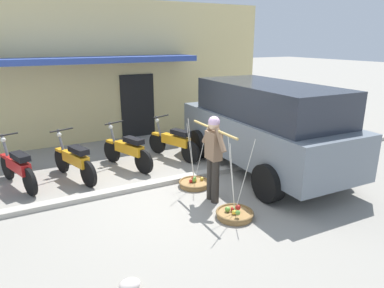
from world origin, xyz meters
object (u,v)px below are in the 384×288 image
(motorcycle_nearest_shop, at_px, (18,167))
(plastic_litter_bag, at_px, (130,285))
(motorcycle_second_in_row, at_px, (74,160))
(fruit_basket_right_side, at_px, (194,183))
(parked_truck, at_px, (264,125))
(fruit_basket_left_side, at_px, (235,213))
(motorcycle_third_in_row, at_px, (128,150))
(motorcycle_end_of_row, at_px, (174,142))
(fruit_vendor, at_px, (213,153))

(motorcycle_nearest_shop, relative_size, plastic_litter_bag, 6.26)
(motorcycle_second_in_row, bearing_deg, motorcycle_nearest_shop, 173.95)
(fruit_basket_right_side, height_order, parked_truck, parked_truck)
(fruit_basket_left_side, xyz_separation_m, motorcycle_second_in_row, (-2.17, 3.14, 0.38))
(motorcycle_nearest_shop, xyz_separation_m, parked_truck, (5.25, -1.62, 0.68))
(motorcycle_third_in_row, distance_m, plastic_litter_bag, 4.45)
(motorcycle_end_of_row, relative_size, parked_truck, 0.36)
(fruit_basket_left_side, height_order, motorcycle_end_of_row, fruit_basket_left_side)
(motorcycle_nearest_shop, relative_size, motorcycle_end_of_row, 1.01)
(fruit_basket_left_side, relative_size, fruit_basket_right_side, 1.00)
(fruit_basket_right_side, bearing_deg, motorcycle_third_in_row, 117.28)
(fruit_basket_right_side, height_order, motorcycle_end_of_row, fruit_basket_right_side)
(plastic_litter_bag, bearing_deg, parked_truck, 31.51)
(fruit_basket_right_side, xyz_separation_m, parked_truck, (1.91, 0.10, 1.06))
(fruit_basket_right_side, xyz_separation_m, motorcycle_end_of_row, (0.40, 1.88, 0.38))
(motorcycle_nearest_shop, xyz_separation_m, plastic_litter_bag, (1.07, -4.18, -0.38))
(motorcycle_second_in_row, bearing_deg, fruit_basket_right_side, -36.04)
(parked_truck, relative_size, plastic_litter_bag, 17.35)
(motorcycle_third_in_row, xyz_separation_m, plastic_litter_bag, (-1.35, -4.22, -0.38))
(motorcycle_second_in_row, relative_size, motorcycle_end_of_row, 1.01)
(motorcycle_nearest_shop, bearing_deg, plastic_litter_bag, -75.59)
(fruit_vendor, relative_size, plastic_litter_bag, 6.05)
(motorcycle_third_in_row, height_order, parked_truck, parked_truck)
(parked_truck, height_order, plastic_litter_bag, parked_truck)
(fruit_basket_left_side, distance_m, motorcycle_third_in_row, 3.44)
(fruit_vendor, distance_m, fruit_basket_left_side, 1.19)
(fruit_basket_left_side, bearing_deg, fruit_vendor, 89.24)
(fruit_vendor, relative_size, parked_truck, 0.35)
(motorcycle_third_in_row, bearing_deg, plastic_litter_bag, -107.80)
(motorcycle_third_in_row, bearing_deg, parked_truck, -30.50)
(motorcycle_third_in_row, height_order, motorcycle_end_of_row, same)
(plastic_litter_bag, bearing_deg, fruit_basket_left_side, 22.20)
(motorcycle_second_in_row, distance_m, plastic_litter_bag, 4.07)
(fruit_basket_left_side, xyz_separation_m, fruit_basket_right_side, (0.02, 1.55, -0.00))
(motorcycle_second_in_row, distance_m, motorcycle_third_in_row, 1.29)
(motorcycle_second_in_row, height_order, plastic_litter_bag, motorcycle_second_in_row)
(fruit_vendor, xyz_separation_m, fruit_basket_right_side, (0.01, 0.77, -0.90))
(fruit_vendor, xyz_separation_m, motorcycle_third_in_row, (-0.90, 2.53, -0.52))
(parked_truck, bearing_deg, motorcycle_second_in_row, 159.95)
(motorcycle_nearest_shop, bearing_deg, fruit_basket_left_side, -44.56)
(motorcycle_end_of_row, xyz_separation_m, plastic_litter_bag, (-2.66, -4.34, -0.38))
(fruit_vendor, height_order, motorcycle_nearest_shop, fruit_vendor)
(fruit_basket_right_side, bearing_deg, motorcycle_nearest_shop, 152.77)
(fruit_basket_right_side, distance_m, motorcycle_third_in_row, 2.01)
(fruit_vendor, bearing_deg, motorcycle_second_in_row, 132.64)
(fruit_basket_right_side, bearing_deg, fruit_basket_left_side, -90.74)
(fruit_basket_left_side, height_order, parked_truck, parked_truck)
(fruit_basket_left_side, bearing_deg, motorcycle_end_of_row, 82.97)
(fruit_basket_right_side, bearing_deg, motorcycle_second_in_row, 143.96)
(fruit_basket_right_side, relative_size, plastic_litter_bag, 5.18)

